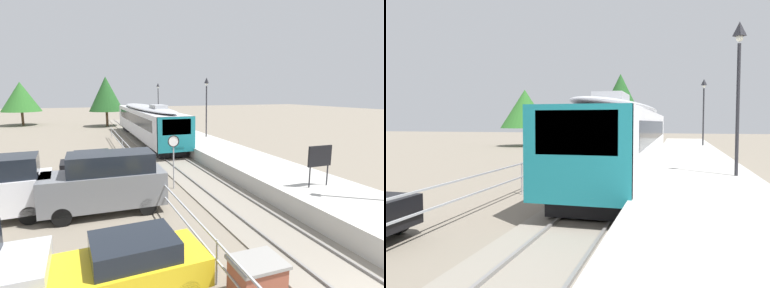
% 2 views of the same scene
% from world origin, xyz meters
% --- Properties ---
extents(ground_plane, '(160.00, 160.00, 0.00)m').
position_xyz_m(ground_plane, '(-3.00, 22.00, 0.00)').
color(ground_plane, slate).
extents(track_rails, '(3.20, 60.00, 0.14)m').
position_xyz_m(track_rails, '(0.00, 22.00, 0.03)').
color(track_rails, gray).
rests_on(track_rails, ground).
extents(commuter_train, '(2.82, 20.90, 3.74)m').
position_xyz_m(commuter_train, '(0.00, 27.07, 2.15)').
color(commuter_train, silver).
rests_on(commuter_train, track_rails).
extents(station_platform, '(3.90, 60.00, 0.90)m').
position_xyz_m(station_platform, '(3.25, 22.00, 0.45)').
color(station_platform, '#B7B5AD').
rests_on(station_platform, ground).
extents(platform_lamp_mid_platform, '(0.34, 0.34, 5.35)m').
position_xyz_m(platform_lamp_mid_platform, '(4.47, 21.88, 4.62)').
color(platform_lamp_mid_platform, '#232328').
rests_on(platform_lamp_mid_platform, station_platform).
extents(platform_lamp_far_end, '(0.34, 0.34, 5.35)m').
position_xyz_m(platform_lamp_far_end, '(4.47, 39.71, 4.62)').
color(platform_lamp_far_end, '#232328').
rests_on(platform_lamp_far_end, station_platform).
extents(tree_behind_carpark, '(4.91, 4.91, 7.20)m').
position_xyz_m(tree_behind_carpark, '(-2.66, 42.22, 4.70)').
color(tree_behind_carpark, brown).
rests_on(tree_behind_carpark, ground).
extents(tree_behind_station_far, '(5.60, 5.60, 6.48)m').
position_xyz_m(tree_behind_station_far, '(-14.49, 47.82, 4.28)').
color(tree_behind_station_far, brown).
rests_on(tree_behind_station_far, ground).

